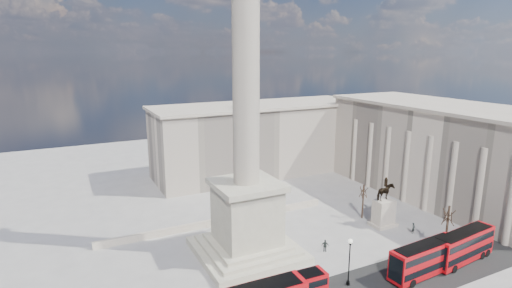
{
  "coord_description": "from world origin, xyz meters",
  "views": [
    {
      "loc": [
        -22.28,
        -42.89,
        28.4
      ],
      "look_at": [
        0.5,
        3.05,
        16.58
      ],
      "focal_mm": 28.0,
      "sensor_mm": 36.0,
      "label": 1
    }
  ],
  "objects_px": {
    "nelsons_column": "(246,167)",
    "red_bus_c": "(425,259)",
    "pedestrian_crossing": "(325,246)",
    "victorian_lamp": "(349,258)",
    "pedestrian_walking": "(413,228)",
    "pedestrian_standing": "(413,252)",
    "red_bus_d": "(463,246)",
    "equestrian_statue": "(384,209)"
  },
  "relations": [
    {
      "from": "victorian_lamp",
      "to": "pedestrian_walking",
      "type": "bearing_deg",
      "value": 20.32
    },
    {
      "from": "nelsons_column",
      "to": "red_bus_c",
      "type": "relative_size",
      "value": 4.51
    },
    {
      "from": "pedestrian_standing",
      "to": "red_bus_c",
      "type": "bearing_deg",
      "value": 52.72
    },
    {
      "from": "victorian_lamp",
      "to": "pedestrian_walking",
      "type": "distance_m",
      "value": 20.23
    },
    {
      "from": "nelsons_column",
      "to": "red_bus_c",
      "type": "xyz_separation_m",
      "value": [
        18.22,
        -15.58,
        -10.6
      ]
    },
    {
      "from": "red_bus_d",
      "to": "equestrian_statue",
      "type": "height_order",
      "value": "equestrian_statue"
    },
    {
      "from": "red_bus_d",
      "to": "victorian_lamp",
      "type": "relative_size",
      "value": 1.81
    },
    {
      "from": "red_bus_c",
      "to": "victorian_lamp",
      "type": "height_order",
      "value": "victorian_lamp"
    },
    {
      "from": "victorian_lamp",
      "to": "pedestrian_crossing",
      "type": "bearing_deg",
      "value": 73.12
    },
    {
      "from": "pedestrian_standing",
      "to": "equestrian_statue",
      "type": "bearing_deg",
      "value": -118.85
    },
    {
      "from": "red_bus_c",
      "to": "equestrian_statue",
      "type": "distance_m",
      "value": 15.31
    },
    {
      "from": "red_bus_c",
      "to": "pedestrian_standing",
      "type": "height_order",
      "value": "red_bus_c"
    },
    {
      "from": "victorian_lamp",
      "to": "pedestrian_standing",
      "type": "relative_size",
      "value": 4.0
    },
    {
      "from": "pedestrian_standing",
      "to": "pedestrian_crossing",
      "type": "height_order",
      "value": "pedestrian_crossing"
    },
    {
      "from": "red_bus_d",
      "to": "pedestrian_standing",
      "type": "xyz_separation_m",
      "value": [
        -5.22,
        3.92,
        -1.57
      ]
    },
    {
      "from": "equestrian_statue",
      "to": "pedestrian_crossing",
      "type": "distance_m",
      "value": 14.56
    },
    {
      "from": "pedestrian_walking",
      "to": "pedestrian_crossing",
      "type": "distance_m",
      "value": 16.33
    },
    {
      "from": "pedestrian_crossing",
      "to": "red_bus_d",
      "type": "bearing_deg",
      "value": -173.59
    },
    {
      "from": "red_bus_d",
      "to": "pedestrian_standing",
      "type": "distance_m",
      "value": 6.72
    },
    {
      "from": "pedestrian_standing",
      "to": "pedestrian_crossing",
      "type": "xyz_separation_m",
      "value": [
        -10.19,
        6.77,
        0.17
      ]
    },
    {
      "from": "red_bus_c",
      "to": "victorian_lamp",
      "type": "relative_size",
      "value": 1.78
    },
    {
      "from": "victorian_lamp",
      "to": "pedestrian_walking",
      "type": "height_order",
      "value": "victorian_lamp"
    },
    {
      "from": "nelsons_column",
      "to": "equestrian_statue",
      "type": "distance_m",
      "value": 26.46
    },
    {
      "from": "equestrian_statue",
      "to": "pedestrian_crossing",
      "type": "xyz_separation_m",
      "value": [
        -14.08,
        -3.12,
        -2.0
      ]
    },
    {
      "from": "red_bus_c",
      "to": "red_bus_d",
      "type": "bearing_deg",
      "value": -2.31
    },
    {
      "from": "nelsons_column",
      "to": "pedestrian_crossing",
      "type": "height_order",
      "value": "nelsons_column"
    },
    {
      "from": "red_bus_d",
      "to": "victorian_lamp",
      "type": "xyz_separation_m",
      "value": [
        -17.93,
        2.4,
        1.31
      ]
    },
    {
      "from": "nelsons_column",
      "to": "pedestrian_walking",
      "type": "distance_m",
      "value": 29.86
    },
    {
      "from": "victorian_lamp",
      "to": "pedestrian_crossing",
      "type": "relative_size",
      "value": 3.28
    },
    {
      "from": "red_bus_c",
      "to": "pedestrian_crossing",
      "type": "xyz_separation_m",
      "value": [
        -7.85,
        10.85,
        -1.37
      ]
    },
    {
      "from": "red_bus_c",
      "to": "red_bus_d",
      "type": "xyz_separation_m",
      "value": [
        7.57,
        0.16,
        0.02
      ]
    },
    {
      "from": "red_bus_d",
      "to": "pedestrian_crossing",
      "type": "xyz_separation_m",
      "value": [
        -15.42,
        10.69,
        -1.4
      ]
    },
    {
      "from": "nelsons_column",
      "to": "victorian_lamp",
      "type": "height_order",
      "value": "nelsons_column"
    },
    {
      "from": "red_bus_c",
      "to": "red_bus_d",
      "type": "distance_m",
      "value": 7.57
    },
    {
      "from": "pedestrian_walking",
      "to": "pedestrian_crossing",
      "type": "height_order",
      "value": "pedestrian_crossing"
    },
    {
      "from": "nelsons_column",
      "to": "red_bus_c",
      "type": "bearing_deg",
      "value": -40.54
    },
    {
      "from": "victorian_lamp",
      "to": "equestrian_statue",
      "type": "relative_size",
      "value": 0.73
    },
    {
      "from": "equestrian_statue",
      "to": "pedestrian_standing",
      "type": "relative_size",
      "value": 5.45
    },
    {
      "from": "nelsons_column",
      "to": "pedestrian_crossing",
      "type": "relative_size",
      "value": 26.31
    },
    {
      "from": "pedestrian_walking",
      "to": "pedestrian_standing",
      "type": "distance_m",
      "value": 8.16
    },
    {
      "from": "red_bus_c",
      "to": "pedestrian_crossing",
      "type": "relative_size",
      "value": 5.83
    },
    {
      "from": "equestrian_statue",
      "to": "pedestrian_crossing",
      "type": "bearing_deg",
      "value": -167.52
    }
  ]
}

